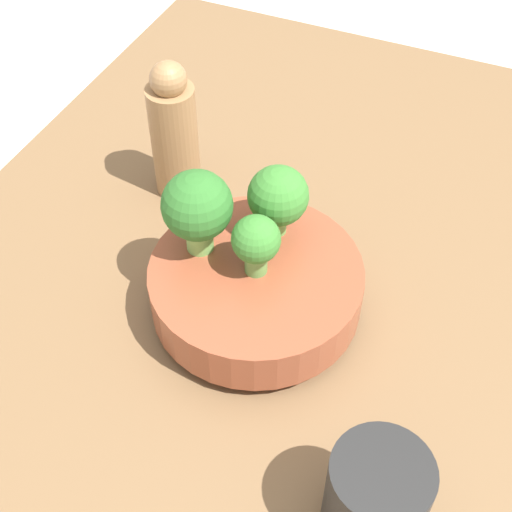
{
  "coord_description": "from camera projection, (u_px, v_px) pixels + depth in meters",
  "views": [
    {
      "loc": [
        -0.41,
        -0.21,
        0.62
      ],
      "look_at": [
        0.01,
        -0.02,
        0.12
      ],
      "focal_mm": 50.0,
      "sensor_mm": 36.0,
      "label": 1
    }
  ],
  "objects": [
    {
      "name": "broccoli_floret_right",
      "position": [
        278.0,
        197.0,
        0.69
      ],
      "size": [
        0.06,
        0.06,
        0.08
      ],
      "color": "#6BA34C",
      "rests_on": "bowl"
    },
    {
      "name": "broccoli_floret_center",
      "position": [
        256.0,
        242.0,
        0.66
      ],
      "size": [
        0.05,
        0.05,
        0.07
      ],
      "color": "#609347",
      "rests_on": "bowl"
    },
    {
      "name": "ground_plane",
      "position": [
        231.0,
        332.0,
        0.77
      ],
      "size": [
        6.0,
        6.0,
        0.0
      ],
      "primitive_type": "plane",
      "color": "silver"
    },
    {
      "name": "pepper_mill",
      "position": [
        174.0,
        133.0,
        0.81
      ],
      "size": [
        0.05,
        0.05,
        0.17
      ],
      "color": "#997047",
      "rests_on": "table"
    },
    {
      "name": "broccoli_floret_back",
      "position": [
        197.0,
        208.0,
        0.67
      ],
      "size": [
        0.07,
        0.07,
        0.09
      ],
      "color": "#7AB256",
      "rests_on": "bowl"
    },
    {
      "name": "table",
      "position": [
        231.0,
        321.0,
        0.75
      ],
      "size": [
        1.14,
        0.71,
        0.04
      ],
      "color": "brown",
      "rests_on": "ground_plane"
    },
    {
      "name": "bowl",
      "position": [
        256.0,
        287.0,
        0.71
      ],
      "size": [
        0.21,
        0.21,
        0.06
      ],
      "color": "brown",
      "rests_on": "table"
    },
    {
      "name": "cup",
      "position": [
        376.0,
        498.0,
        0.55
      ],
      "size": [
        0.08,
        0.08,
        0.1
      ],
      "color": "black",
      "rests_on": "table"
    }
  ]
}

